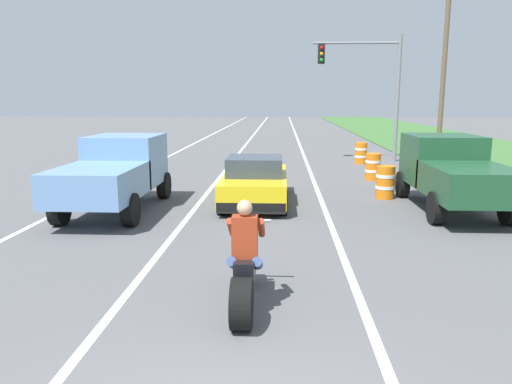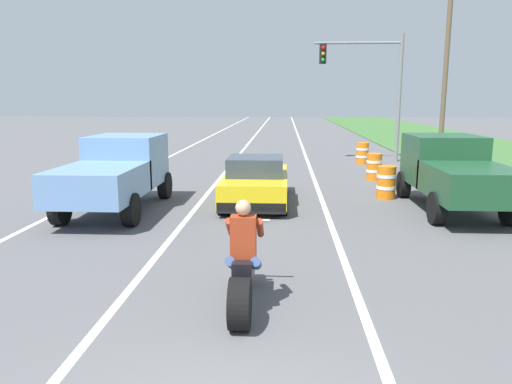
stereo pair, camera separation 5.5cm
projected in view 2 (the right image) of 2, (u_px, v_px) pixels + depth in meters
name	position (u px, v px, depth m)	size (l,w,h in m)	color
lane_stripe_left_solid	(161.00, 161.00, 23.84)	(0.14, 120.00, 0.01)	white
lane_stripe_right_solid	(308.00, 162.00, 23.43)	(0.14, 120.00, 0.01)	white
lane_stripe_centre_dashed	(234.00, 162.00, 23.64)	(0.14, 120.00, 0.01)	white
motorcycle_with_rider	(244.00, 270.00, 6.92)	(0.70, 2.21, 1.62)	black
sports_car_yellow	(256.00, 181.00, 14.17)	(1.84, 4.30, 1.37)	yellow
pickup_truck_left_lane_light_blue	(117.00, 170.00, 13.07)	(2.02, 4.80, 1.98)	#6B93C6
pickup_truck_right_shoulder_dark_green	(453.00, 170.00, 13.12)	(2.02, 4.80, 1.98)	#1E4C2D
traffic_light_mast_near	(374.00, 78.00, 23.10)	(4.17, 0.34, 6.00)	gray
utility_pole_roadside	(445.00, 76.00, 24.16)	(0.24, 0.24, 8.20)	brown
construction_barrel_nearest	(386.00, 182.00, 14.77)	(0.58, 0.58, 1.00)	orange
construction_barrel_mid	(374.00, 167.00, 18.16)	(0.58, 0.58, 1.00)	orange
construction_barrel_far	(362.00, 153.00, 22.72)	(0.58, 0.58, 1.00)	orange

